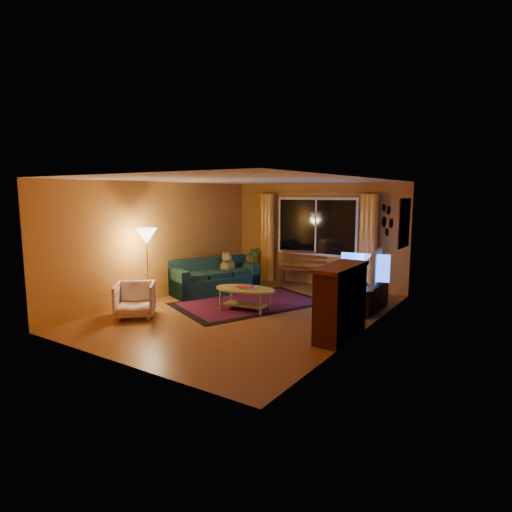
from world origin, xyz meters
The scene contains 22 objects.
floor centered at (0.00, 0.00, -0.01)m, with size 4.50×6.00×0.02m, color brown.
ceiling centered at (0.00, 0.00, 2.51)m, with size 4.50×6.00×0.02m, color white.
wall_back centered at (0.00, 3.01, 1.25)m, with size 4.50×0.02×2.50m, color #C2772C.
wall_left centered at (-2.26, 0.00, 1.25)m, with size 0.02×6.00×2.50m, color #C2772C.
wall_right centered at (2.26, 0.00, 1.25)m, with size 0.02×6.00×2.50m, color #C2772C.
window centered at (0.00, 2.94, 1.45)m, with size 2.00×0.02×1.30m, color black.
curtain_rod centered at (0.00, 2.90, 2.25)m, with size 0.03×0.03×3.20m, color #BF8C3F.
curtain_left centered at (-1.35, 2.88, 1.12)m, with size 0.36×0.36×2.24m, color orange.
curtain_right centered at (1.35, 2.88, 1.12)m, with size 0.36×0.36×2.24m, color orange.
bench centered at (-0.11, 2.75, 0.21)m, with size 1.42×0.42×0.43m, color #552610.
potted_plant centered at (-1.69, 2.72, 0.41)m, with size 0.46×0.46×0.82m, color #235B1E.
sofa centered at (-1.53, 0.89, 0.39)m, with size 0.83×1.94×0.78m, color black.
dog centered at (-1.48, 1.33, 0.60)m, with size 0.29×0.40×0.43m, color olive, non-canonical shape.
armchair centered at (-1.53, -1.42, 0.35)m, with size 0.69×0.64×0.71m, color beige.
floor_lamp centered at (-1.82, -0.82, 0.80)m, with size 0.27×0.27×1.59m, color #BF8C3F.
rug centered at (-0.32, 0.53, 0.01)m, with size 1.85×2.92×0.02m, color #630409.
coffee_table centered at (-0.09, 0.06, 0.22)m, with size 1.22×1.22×0.44m, color olive.
tv_console centered at (1.90, 1.41, 0.25)m, with size 0.40×1.21×0.51m, color black.
television centered at (1.90, 1.41, 0.84)m, with size 1.16×0.15×0.67m, color black.
fireplace centered at (2.05, -0.40, 0.55)m, with size 0.40×1.20×1.10m, color maroon.
mirror_cluster centered at (2.21, 1.30, 1.80)m, with size 0.06×0.60×0.56m, color black, non-canonical shape.
painting centered at (2.22, 2.45, 1.65)m, with size 0.04×0.76×0.96m, color #D36428.
Camera 1 is at (4.54, -6.55, 2.26)m, focal length 30.00 mm.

